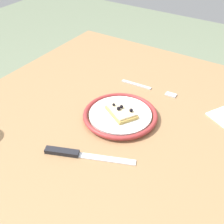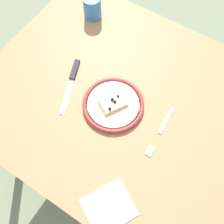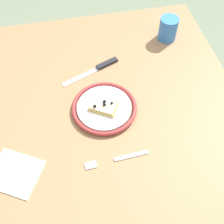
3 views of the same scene
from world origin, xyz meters
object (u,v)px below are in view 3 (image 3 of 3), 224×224
Objects in this scene: dining_table at (117,119)px; pizza_slice_near at (103,106)px; knife at (101,67)px; plate at (104,108)px; fork at (116,159)px; cup at (168,29)px; napkin at (15,173)px.

dining_table is 9.09× the size of pizza_slice_near.
plate is at bearing 173.62° from knife.
knife is at bearing -6.38° from plate.
fork is (-0.39, 0.02, -0.00)m from knife.
fork is at bearing -178.53° from pizza_slice_near.
fork is 0.60m from cup.
plate is 2.33× the size of cup.
plate is 1.10× the size of fork.
napkin is at bearing 138.99° from knife.
cup is at bearing -32.51° from fork.
knife is (0.20, -0.02, -0.02)m from pizza_slice_near.
pizza_slice_near is 0.35m from napkin.
dining_table is at bearing -75.86° from pizza_slice_near.
cup is 0.79m from napkin.
cup reaches higher than pizza_slice_near.
cup is (0.31, -0.32, 0.02)m from pizza_slice_near.
dining_table is at bearing -77.01° from plate.
pizza_slice_near is (-0.01, 0.05, 0.11)m from dining_table.
plate reaches higher than dining_table.
napkin reaches higher than dining_table.
dining_table is at bearing -61.92° from napkin.
knife is (0.18, 0.03, 0.09)m from dining_table.
dining_table is 4.58× the size of plate.
knife reaches higher than fork.
pizza_slice_near reaches higher than napkin.
plate is 1.99× the size of pizza_slice_near.
knife is at bearing -2.92° from fork.
pizza_slice_near is (-0.00, 0.00, 0.01)m from plate.
plate is 0.19m from fork.
pizza_slice_near reaches higher than knife.
fork is at bearing 147.49° from cup.
dining_table is 7.03× the size of napkin.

